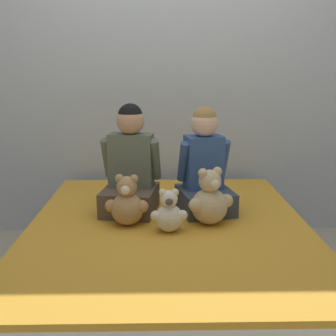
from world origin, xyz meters
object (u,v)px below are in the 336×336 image
at_px(child_on_right, 204,169).
at_px(teddy_bear_held_by_right_child, 210,201).
at_px(teddy_bear_between_children, 169,214).
at_px(teddy_bear_held_by_left_child, 127,204).
at_px(bed, 169,261).
at_px(child_on_left, 130,169).

distance_m(child_on_right, teddy_bear_held_by_right_child, 0.26).
bearing_deg(child_on_right, teddy_bear_between_children, -134.16).
height_order(teddy_bear_held_by_left_child, teddy_bear_held_by_right_child, teddy_bear_held_by_right_child).
relative_size(child_on_right, teddy_bear_held_by_left_child, 2.19).
relative_size(bed, teddy_bear_between_children, 8.06).
bearing_deg(teddy_bear_held_by_left_child, teddy_bear_held_by_right_child, 6.19).
relative_size(bed, child_on_left, 2.92).
xyz_separation_m(child_on_left, teddy_bear_between_children, (0.22, -0.34, -0.16)).
xyz_separation_m(child_on_right, teddy_bear_held_by_right_child, (0.01, -0.24, -0.12)).
bearing_deg(teddy_bear_held_by_right_child, child_on_right, 69.23).
bearing_deg(teddy_bear_held_by_right_child, child_on_left, 129.74).
xyz_separation_m(child_on_left, teddy_bear_held_by_left_child, (-0.01, -0.24, -0.14)).
bearing_deg(teddy_bear_held_by_right_child, bed, 156.88).
bearing_deg(teddy_bear_held_by_left_child, teddy_bear_between_children, -18.36).
bearing_deg(child_on_left, teddy_bear_between_children, -47.51).
relative_size(teddy_bear_held_by_left_child, teddy_bear_between_children, 1.22).
relative_size(bed, teddy_bear_held_by_right_child, 5.89).
distance_m(bed, child_on_right, 0.58).
relative_size(child_on_left, teddy_bear_between_children, 2.76).
height_order(bed, teddy_bear_held_by_right_child, teddy_bear_held_by_right_child).
relative_size(child_on_left, child_on_right, 1.03).
xyz_separation_m(child_on_left, teddy_bear_held_by_right_child, (0.45, -0.24, -0.12)).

